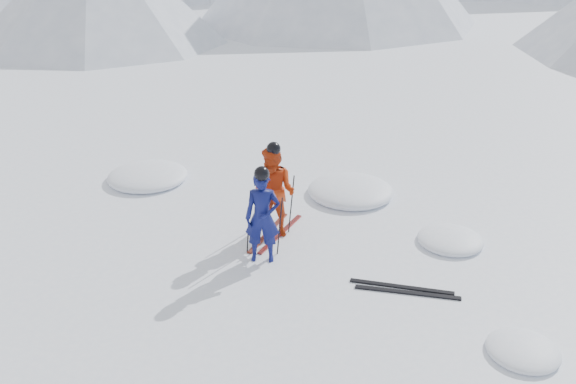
# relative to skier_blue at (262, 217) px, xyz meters

# --- Properties ---
(ground) EXTENTS (160.00, 160.00, 0.00)m
(ground) POSITION_rel_skier_blue_xyz_m (1.76, 0.05, -0.84)
(ground) COLOR white
(ground) RESTS_ON ground
(skier_blue) EXTENTS (0.67, 0.50, 1.67)m
(skier_blue) POSITION_rel_skier_blue_xyz_m (0.00, 0.00, 0.00)
(skier_blue) COLOR #0D1353
(skier_blue) RESTS_ON ground
(skier_red) EXTENTS (0.98, 0.84, 1.76)m
(skier_red) POSITION_rel_skier_blue_xyz_m (-0.01, 0.96, 0.04)
(skier_red) COLOR red
(skier_red) RESTS_ON ground
(pole_blue_left) EXTENTS (0.11, 0.08, 1.11)m
(pole_blue_left) POSITION_rel_skier_blue_xyz_m (-0.30, 0.15, -0.28)
(pole_blue_left) COLOR black
(pole_blue_left) RESTS_ON ground
(pole_blue_right) EXTENTS (0.11, 0.07, 1.11)m
(pole_blue_right) POSITION_rel_skier_blue_xyz_m (0.25, 0.25, -0.28)
(pole_blue_right) COLOR black
(pole_blue_right) RESTS_ON ground
(pole_red_left) EXTENTS (0.12, 0.09, 1.17)m
(pole_red_left) POSITION_rel_skier_blue_xyz_m (-0.31, 1.21, -0.25)
(pole_red_left) COLOR black
(pole_red_left) RESTS_ON ground
(pole_red_right) EXTENTS (0.12, 0.08, 1.17)m
(pole_red_right) POSITION_rel_skier_blue_xyz_m (0.29, 1.11, -0.25)
(pole_red_right) COLOR black
(pole_red_right) RESTS_ON ground
(ski_worn_left) EXTENTS (0.41, 1.69, 0.03)m
(ski_worn_left) POSITION_rel_skier_blue_xyz_m (-0.13, 0.96, -0.82)
(ski_worn_left) COLOR black
(ski_worn_left) RESTS_ON ground
(ski_worn_right) EXTENTS (0.52, 1.67, 0.03)m
(ski_worn_right) POSITION_rel_skier_blue_xyz_m (0.11, 0.96, -0.82)
(ski_worn_right) COLOR black
(ski_worn_right) RESTS_ON ground
(ski_loose_a) EXTENTS (1.70, 0.16, 0.03)m
(ski_loose_a) POSITION_rel_skier_blue_xyz_m (2.45, -0.43, -0.82)
(ski_loose_a) COLOR black
(ski_loose_a) RESTS_ON ground
(ski_loose_b) EXTENTS (1.70, 0.10, 0.03)m
(ski_loose_b) POSITION_rel_skier_blue_xyz_m (2.55, -0.58, -0.82)
(ski_loose_b) COLOR black
(ski_loose_b) RESTS_ON ground
(snow_lumps) EXTENTS (9.05, 6.26, 0.41)m
(snow_lumps) POSITION_rel_skier_blue_xyz_m (-0.18, 2.46, -0.84)
(snow_lumps) COLOR white
(snow_lumps) RESTS_ON ground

